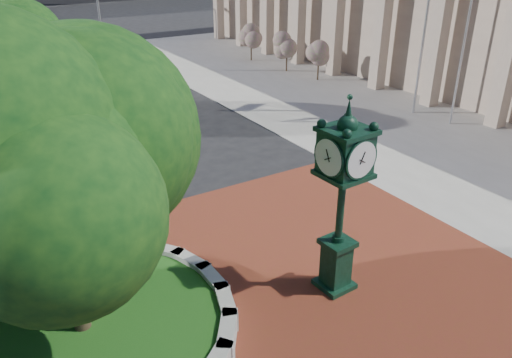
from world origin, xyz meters
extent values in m
plane|color=black|center=(0.00, 0.00, 0.00)|extent=(200.00, 200.00, 0.00)
cube|color=brown|center=(0.00, -1.00, 0.02)|extent=(12.00, 12.00, 0.04)
cube|color=#9E9B93|center=(16.00, 10.00, 0.02)|extent=(20.00, 50.00, 0.04)
cube|color=#9E9B93|center=(-2.38, -1.84, 0.27)|extent=(1.00, 1.22, 0.54)
cube|color=#9E9B93|center=(-1.95, -0.96, 0.27)|extent=(0.71, 1.30, 0.54)
cube|color=#9E9B93|center=(-1.80, 0.00, 0.27)|extent=(0.35, 1.25, 0.54)
cube|color=#9E9B93|center=(-1.95, 0.96, 0.27)|extent=(0.71, 1.30, 0.54)
cube|color=#9E9B93|center=(-2.38, 1.84, 0.27)|extent=(1.00, 1.22, 0.54)
cube|color=#9E9B93|center=(-3.05, 2.54, 0.27)|extent=(1.20, 1.04, 0.54)
cube|color=#9E9B93|center=(-3.91, 3.01, 0.27)|extent=(1.29, 0.76, 0.54)
cylinder|color=#1B4914|center=(-5.00, 0.00, 0.20)|extent=(6.10, 6.10, 0.40)
cube|color=tan|center=(24.00, 12.00, 4.00)|extent=(15.00, 42.00, 8.00)
cube|color=black|center=(16.80, 12.00, 4.00)|extent=(0.30, 40.00, 5.50)
cylinder|color=#38281C|center=(-5.00, 0.00, 1.08)|extent=(0.36, 0.36, 2.17)
sphere|color=#0F3813|center=(-5.00, 0.00, 3.73)|extent=(5.20, 5.20, 5.20)
cylinder|color=#38281C|center=(-4.00, 18.00, 0.96)|extent=(0.36, 0.36, 1.92)
cube|color=black|center=(0.96, -1.48, 0.08)|extent=(0.89, 0.89, 0.17)
cube|color=black|center=(0.96, -1.48, 0.74)|extent=(0.61, 0.61, 1.16)
cube|color=black|center=(0.96, -1.48, 1.35)|extent=(0.78, 0.78, 0.13)
cylinder|color=black|center=(0.96, -1.48, 2.32)|extent=(0.18, 0.18, 1.80)
cube|color=black|center=(0.96, -1.48, 3.76)|extent=(1.00, 1.00, 0.95)
cylinder|color=white|center=(0.98, -1.97, 3.76)|extent=(0.85, 0.11, 0.85)
cylinder|color=white|center=(0.93, -0.98, 3.76)|extent=(0.85, 0.11, 0.85)
cylinder|color=white|center=(0.46, -1.50, 3.76)|extent=(0.11, 0.85, 0.85)
cylinder|color=white|center=(1.46, -1.45, 3.76)|extent=(0.11, 0.85, 0.85)
sphere|color=black|center=(0.96, -1.48, 4.41)|extent=(0.47, 0.47, 0.47)
cone|color=black|center=(0.96, -1.48, 4.76)|extent=(0.19, 0.19, 0.53)
imported|color=#500B15|center=(0.84, 35.07, 0.74)|extent=(3.16, 4.66, 1.47)
cylinder|color=silver|center=(13.93, 5.32, 4.50)|extent=(0.11, 0.11, 8.99)
cylinder|color=silver|center=(13.79, 7.52, 5.54)|extent=(0.13, 0.13, 11.08)
cylinder|color=slate|center=(3.13, 25.45, 4.09)|extent=(0.15, 0.15, 8.18)
cylinder|color=#38281C|center=(13.74, 15.42, 0.60)|extent=(0.10, 0.10, 1.20)
sphere|color=#B85C94|center=(13.74, 15.42, 1.60)|extent=(1.20, 1.20, 1.20)
cylinder|color=#38281C|center=(13.40, 18.40, 0.60)|extent=(0.10, 0.10, 1.20)
sphere|color=#B85C94|center=(13.40, 18.40, 1.60)|extent=(1.20, 1.20, 1.20)
cylinder|color=#38281C|center=(13.15, 22.60, 0.60)|extent=(0.10, 0.10, 1.20)
sphere|color=#B85C94|center=(13.15, 22.60, 1.60)|extent=(1.20, 1.20, 1.20)
camera|label=1|loc=(-6.26, -9.25, 8.08)|focal=35.00mm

